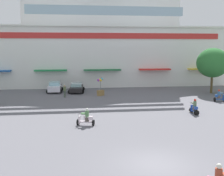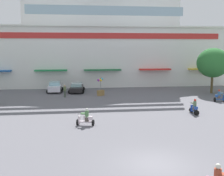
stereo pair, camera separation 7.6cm
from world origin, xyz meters
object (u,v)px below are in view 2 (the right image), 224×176
at_px(plaza_tree_3, 213,63).
at_px(pedestrian_0, 65,90).
at_px(balloon_vendor_cart, 101,89).
at_px(parked_car_0, 55,87).
at_px(parked_car_1, 77,88).
at_px(scooter_rider_0, 194,108).
at_px(scooter_rider_5, 86,118).
at_px(scooter_rider_4, 220,97).

distance_m(plaza_tree_3, pedestrian_0, 21.34).
bearing_deg(balloon_vendor_cart, parked_car_0, 149.71).
distance_m(parked_car_1, scooter_rider_0, 19.01).
height_order(parked_car_1, scooter_rider_0, scooter_rider_0).
bearing_deg(balloon_vendor_cart, pedestrian_0, -170.95).
xyz_separation_m(scooter_rider_5, pedestrian_0, (-2.36, 13.66, 0.34)).
height_order(scooter_rider_4, balloon_vendor_cart, balloon_vendor_cart).
distance_m(scooter_rider_0, scooter_rider_4, 7.97).
height_order(scooter_rider_0, scooter_rider_4, scooter_rider_0).
bearing_deg(balloon_vendor_cart, plaza_tree_3, 0.19).
bearing_deg(scooter_rider_4, parked_car_0, 154.23).
xyz_separation_m(plaza_tree_3, scooter_rider_5, (-18.69, -14.48, -3.79)).
bearing_deg(parked_car_0, scooter_rider_5, -77.64).
distance_m(scooter_rider_0, balloon_vendor_cart, 14.40).
bearing_deg(scooter_rider_4, balloon_vendor_cart, 156.44).
bearing_deg(scooter_rider_0, parked_car_1, 127.86).
xyz_separation_m(parked_car_0, parked_car_1, (3.19, -0.48, -0.09)).
distance_m(parked_car_0, scooter_rider_4, 22.83).
distance_m(plaza_tree_3, scooter_rider_0, 14.62).
xyz_separation_m(parked_car_0, scooter_rider_0, (14.86, -15.49, -0.16)).
relative_size(parked_car_1, scooter_rider_0, 2.85).
relative_size(scooter_rider_4, pedestrian_0, 0.90).
relative_size(parked_car_0, parked_car_1, 0.89).
bearing_deg(scooter_rider_4, scooter_rider_5, -153.42).
bearing_deg(parked_car_0, scooter_rider_0, -46.20).
distance_m(pedestrian_0, balloon_vendor_cart, 4.91).
height_order(plaza_tree_3, parked_car_0, plaza_tree_3).
bearing_deg(scooter_rider_5, scooter_rider_0, 14.08).
height_order(scooter_rider_5, pedestrian_0, pedestrian_0).
relative_size(scooter_rider_5, pedestrian_0, 0.94).
distance_m(parked_car_1, scooter_rider_4, 19.77).
xyz_separation_m(parked_car_1, pedestrian_0, (-1.55, -4.08, 0.26)).
bearing_deg(plaza_tree_3, balloon_vendor_cart, -179.81).
distance_m(plaza_tree_3, balloon_vendor_cart, 16.57).
relative_size(pedestrian_0, balloon_vendor_cart, 0.68).
bearing_deg(parked_car_1, plaza_tree_3, -9.47).
bearing_deg(plaza_tree_3, pedestrian_0, -177.75).
distance_m(plaza_tree_3, scooter_rider_5, 23.94).
bearing_deg(parked_car_0, pedestrian_0, -70.27).
distance_m(scooter_rider_0, pedestrian_0, 17.16).
relative_size(plaza_tree_3, parked_car_1, 1.47).
height_order(scooter_rider_0, scooter_rider_5, scooter_rider_0).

